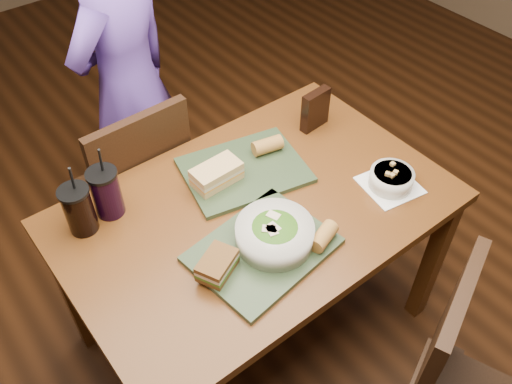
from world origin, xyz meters
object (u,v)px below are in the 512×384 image
tray_far (244,170)px  baguette_near (323,236)px  dining_table (256,224)px  sandwich_near (217,265)px  diner (129,85)px  tray_near (263,250)px  chair_far (139,187)px  baguette_far (267,145)px  chip_bag (315,110)px  cup_cola (79,210)px  cup_berry (106,192)px  salad_bowl (275,233)px  sandwich_far (217,174)px  soup_bowl (391,179)px

tray_far → baguette_near: baguette_near is taller
dining_table → sandwich_near: bearing=-150.2°
diner → tray_near: size_ratio=3.68×
chair_far → diner: (0.17, 0.31, 0.25)m
baguette_far → chip_bag: 0.25m
baguette_near → tray_far: bearing=88.7°
tray_near → cup_cola: bearing=132.4°
cup_berry → chip_bag: size_ratio=1.71×
sandwich_near → cup_berry: bearing=107.0°
dining_table → baguette_far: baguette_far is taller
diner → tray_far: diner is taller
chair_far → baguette_near: chair_far is taller
cup_cola → baguette_far: bearing=-7.0°
salad_bowl → sandwich_far: 0.33m
salad_bowl → dining_table: bearing=71.1°
salad_bowl → cup_cola: size_ratio=0.92×
sandwich_far → cup_berry: 0.37m
baguette_far → cup_cola: 0.70m
chair_far → baguette_near: bearing=-73.4°
diner → salad_bowl: size_ratio=6.34×
sandwich_far → baguette_far: 0.24m
chair_far → diner: diner is taller
tray_near → cup_cola: 0.59m
dining_table → cup_cola: cup_cola is taller
tray_near → chip_bag: size_ratio=2.63×
dining_table → cup_cola: (-0.50, 0.27, 0.18)m
diner → chip_bag: (0.45, -0.66, 0.06)m
diner → sandwich_far: 0.70m
diner → soup_bowl: size_ratio=7.29×
sandwich_near → salad_bowl: bearing=-4.7°
baguette_near → chair_far: bearing=106.6°
chair_far → tray_far: 0.52m
sandwich_far → chip_bag: bearing=4.3°
salad_bowl → soup_bowl: bearing=-5.0°
tray_far → baguette_far: (0.12, 0.02, 0.04)m
diner → tray_far: (0.08, -0.70, -0.01)m
salad_bowl → soup_bowl: size_ratio=1.15×
sandwich_near → baguette_far: size_ratio=1.34×
salad_bowl → cup_berry: (-0.34, 0.45, 0.03)m
tray_near → chair_far: bearing=96.2°
diner → baguette_far: (0.20, -0.68, 0.02)m
soup_bowl → cup_cola: (-0.93, 0.48, 0.05)m
dining_table → tray_far: bearing=65.9°
chair_far → baguette_far: size_ratio=8.48×
chair_far → salad_bowl: bearing=-80.3°
chip_bag → diner: bearing=119.5°
tray_far → soup_bowl: soup_bowl is taller
dining_table → chip_bag: (0.44, 0.20, 0.17)m
diner → tray_far: bearing=74.0°
sandwich_far → baguette_near: (0.10, -0.43, -0.01)m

